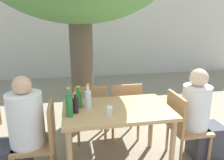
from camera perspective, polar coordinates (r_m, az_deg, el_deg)
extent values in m
cube|color=beige|center=(6.73, -6.85, 12.64)|extent=(10.00, 0.08, 2.80)
cylinder|color=brown|center=(3.68, -7.79, 2.30)|extent=(0.37, 0.37, 1.81)
cube|color=tan|center=(2.51, 1.30, -7.77)|extent=(1.22, 0.77, 0.04)
cylinder|color=tan|center=(2.59, 15.45, -17.23)|extent=(0.06, 0.06, 0.73)
cylinder|color=tan|center=(2.93, -11.02, -12.83)|extent=(0.06, 0.06, 0.73)
cylinder|color=tan|center=(3.11, 10.12, -11.01)|extent=(0.06, 0.06, 0.73)
cube|color=#A87A4C|center=(2.66, -19.57, -15.49)|extent=(0.44, 0.44, 0.04)
cube|color=#A87A4C|center=(2.52, -15.51, -10.66)|extent=(0.04, 0.44, 0.45)
cylinder|color=#A87A4C|center=(2.96, -22.44, -17.20)|extent=(0.04, 0.04, 0.39)
cylinder|color=#A87A4C|center=(2.90, -14.75, -17.14)|extent=(0.04, 0.04, 0.39)
cube|color=#A87A4C|center=(2.98, 19.44, -11.89)|extent=(0.44, 0.44, 0.04)
cube|color=#A87A4C|center=(2.79, 16.30, -8.05)|extent=(0.04, 0.44, 0.45)
cylinder|color=#A87A4C|center=(3.04, 24.13, -16.45)|extent=(0.04, 0.04, 0.39)
cylinder|color=#A87A4C|center=(3.31, 20.36, -13.28)|extent=(0.04, 0.04, 0.39)
cylinder|color=#A87A4C|center=(2.86, 17.54, -17.95)|extent=(0.04, 0.04, 0.39)
cylinder|color=#A87A4C|center=(3.15, 14.22, -14.36)|extent=(0.04, 0.04, 0.39)
cube|color=#A87A4C|center=(3.26, -5.65, -8.59)|extent=(0.44, 0.44, 0.04)
cube|color=#A87A4C|center=(2.98, -5.40, -5.89)|extent=(0.44, 0.04, 0.45)
cylinder|color=#A87A4C|center=(3.54, -2.74, -10.31)|extent=(0.04, 0.04, 0.39)
cylinder|color=#A87A4C|center=(3.51, -8.99, -10.71)|extent=(0.04, 0.04, 0.39)
cylinder|color=#A87A4C|center=(3.20, -1.73, -13.24)|extent=(0.04, 0.04, 0.39)
cylinder|color=#A87A4C|center=(3.18, -8.72, -13.73)|extent=(0.04, 0.04, 0.39)
cube|color=#A87A4C|center=(3.33, 2.84, -7.96)|extent=(0.44, 0.44, 0.04)
cube|color=#A87A4C|center=(3.06, 3.78, -5.26)|extent=(0.44, 0.04, 0.45)
cylinder|color=#A87A4C|center=(3.63, 5.03, -9.64)|extent=(0.04, 0.04, 0.39)
cylinder|color=#A87A4C|center=(3.55, -0.97, -10.17)|extent=(0.04, 0.04, 0.39)
cylinder|color=#A87A4C|center=(3.31, 6.86, -12.38)|extent=(0.04, 0.04, 0.39)
cylinder|color=#A87A4C|center=(3.22, 0.23, -13.07)|extent=(0.04, 0.04, 0.39)
cylinder|color=#A87A4C|center=(4.21, -27.29, -7.76)|extent=(0.04, 0.04, 0.39)
cylinder|color=white|center=(2.53, -21.57, -9.50)|extent=(0.37, 0.37, 0.58)
sphere|color=tan|center=(2.40, -22.47, -1.28)|extent=(0.20, 0.20, 0.20)
cube|color=#383842|center=(3.20, 23.27, -14.29)|extent=(0.40, 0.31, 0.43)
cylinder|color=white|center=(2.89, 21.00, -6.58)|extent=(0.34, 0.34, 0.54)
sphere|color=beige|center=(2.78, 21.74, 0.53)|extent=(0.22, 0.22, 0.22)
cylinder|color=#287A38|center=(2.30, -11.10, -6.76)|extent=(0.07, 0.07, 0.23)
cylinder|color=#287A38|center=(2.25, -11.30, -3.17)|extent=(0.03, 0.03, 0.08)
cylinder|color=gold|center=(2.24, -11.36, -2.06)|extent=(0.03, 0.03, 0.01)
cylinder|color=#331923|center=(2.39, -9.52, -6.68)|extent=(0.06, 0.06, 0.16)
cylinder|color=#331923|center=(2.35, -9.64, -4.22)|extent=(0.03, 0.03, 0.06)
cylinder|color=gold|center=(2.34, -9.68, -3.43)|extent=(0.03, 0.03, 0.01)
cylinder|color=silver|center=(2.48, -6.28, -5.17)|extent=(0.07, 0.07, 0.20)
cylinder|color=silver|center=(2.43, -6.37, -2.13)|extent=(0.03, 0.03, 0.07)
cylinder|color=gold|center=(2.42, -6.40, -1.19)|extent=(0.03, 0.03, 0.01)
cylinder|color=#287A38|center=(2.52, -8.75, -5.17)|extent=(0.08, 0.08, 0.18)
cylinder|color=#287A38|center=(2.48, -8.86, -2.55)|extent=(0.03, 0.03, 0.06)
cylinder|color=gold|center=(2.47, -8.90, -1.73)|extent=(0.04, 0.04, 0.01)
cylinder|color=white|center=(2.32, -0.67, -8.03)|extent=(0.06, 0.06, 0.10)
cylinder|color=silver|center=(2.72, -9.53, -4.49)|extent=(0.06, 0.06, 0.10)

